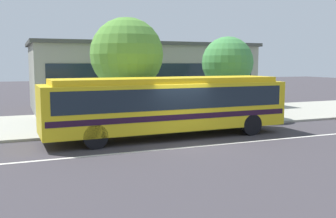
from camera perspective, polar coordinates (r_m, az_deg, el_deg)
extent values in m
plane|color=#3A363B|center=(16.45, 2.53, -5.05)|extent=(120.00, 120.00, 0.00)
cube|color=#9F9D8F|center=(22.77, -4.65, -1.57)|extent=(60.00, 8.00, 0.12)
cube|color=silver|center=(15.74, 3.74, -5.60)|extent=(56.00, 0.16, 0.01)
cube|color=gold|center=(17.52, -0.07, 0.51)|extent=(11.26, 2.75, 2.06)
cube|color=gold|center=(17.43, -0.07, 4.27)|extent=(10.36, 2.43, 0.24)
cube|color=#19232D|center=(17.48, -0.07, 1.85)|extent=(10.59, 2.76, 0.91)
cube|color=black|center=(17.57, -0.07, -0.69)|extent=(11.04, 2.77, 0.24)
cube|color=#19232D|center=(20.31, 14.52, 2.34)|extent=(0.17, 2.21, 0.99)
cylinder|color=black|center=(20.38, 8.59, -1.37)|extent=(1.01, 0.30, 1.00)
cylinder|color=black|center=(18.54, 12.23, -2.27)|extent=(1.01, 0.30, 1.00)
cylinder|color=black|center=(17.68, -12.29, -2.72)|extent=(1.01, 0.30, 1.00)
cylinder|color=black|center=(15.52, -10.71, -4.01)|extent=(1.01, 0.30, 1.00)
cylinder|color=#2B2A2B|center=(18.72, -14.30, -2.14)|extent=(0.14, 0.14, 0.82)
cylinder|color=#2B2A2B|center=(18.57, -14.50, -2.22)|extent=(0.14, 0.14, 0.82)
cylinder|color=teal|center=(18.55, -14.46, -0.07)|extent=(0.47, 0.47, 0.56)
sphere|color=tan|center=(18.51, -14.50, 1.11)|extent=(0.21, 0.21, 0.21)
cylinder|color=#7A705C|center=(21.98, 9.81, -0.72)|extent=(0.14, 0.14, 0.81)
cylinder|color=#7A705C|center=(22.08, 9.47, -0.68)|extent=(0.14, 0.14, 0.81)
cylinder|color=#499242|center=(21.95, 9.68, 1.16)|extent=(0.44, 0.44, 0.63)
sphere|color=tan|center=(21.91, 9.70, 2.28)|extent=(0.24, 0.24, 0.24)
cylinder|color=brown|center=(20.57, -6.02, 0.99)|extent=(0.29, 0.29, 2.36)
sphere|color=#559038|center=(20.46, -6.11, 8.04)|extent=(3.84, 3.84, 3.84)
cylinder|color=brown|center=(23.34, 8.70, 1.48)|extent=(0.30, 0.30, 2.22)
sphere|color=#438A46|center=(23.24, 8.79, 6.83)|extent=(3.04, 3.04, 3.04)
cube|color=gray|center=(29.62, -4.01, 4.73)|extent=(15.84, 7.76, 4.57)
cube|color=#19232D|center=(25.93, -1.35, 4.94)|extent=(14.57, 0.04, 1.65)
cube|color=#40423E|center=(29.63, -4.05, 9.38)|extent=(16.24, 8.16, 0.24)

